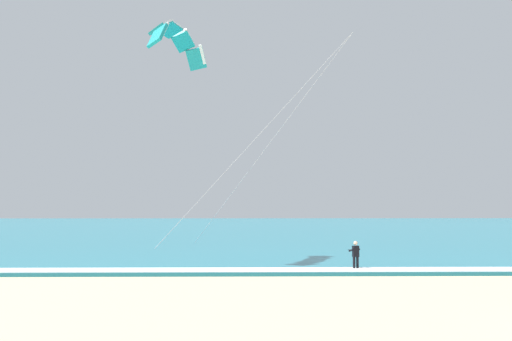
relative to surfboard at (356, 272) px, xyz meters
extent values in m
cube|color=teal|center=(5.53, 58.49, 0.07)|extent=(200.00, 120.00, 0.20)
cube|color=white|center=(5.53, -0.51, 0.19)|extent=(200.00, 1.91, 0.04)
ellipsoid|color=yellow|center=(0.00, 0.00, 0.00)|extent=(0.77, 1.46, 0.05)
cube|color=black|center=(0.00, 0.24, 0.04)|extent=(0.17, 0.10, 0.04)
cube|color=black|center=(0.00, -0.24, 0.04)|extent=(0.17, 0.10, 0.04)
cylinder|color=black|center=(-0.10, -0.02, 0.39)|extent=(0.14, 0.14, 0.84)
cylinder|color=black|center=(0.10, 0.02, 0.39)|extent=(0.14, 0.14, 0.84)
cube|color=black|center=(0.00, 0.00, 1.11)|extent=(0.38, 0.28, 0.60)
sphere|color=beige|center=(0.00, 0.00, 1.55)|extent=(0.22, 0.22, 0.22)
cylinder|color=black|center=(-0.21, 0.11, 1.16)|extent=(0.21, 0.51, 0.22)
cylinder|color=black|center=(0.14, 0.20, 1.16)|extent=(0.21, 0.51, 0.22)
cylinder|color=black|center=(-0.09, 0.37, 1.16)|extent=(0.54, 0.17, 0.04)
cube|color=#3F3F42|center=(-0.03, 0.12, 0.89)|extent=(0.14, 0.11, 0.10)
cube|color=teal|center=(-9.25, 6.12, 13.32)|extent=(1.41, 0.93, 1.52)
cube|color=white|center=(-8.84, 5.97, 13.59)|extent=(0.46, 0.83, 1.20)
cube|color=teal|center=(-10.03, 5.20, 14.22)|extent=(1.52, 1.41, 1.22)
cube|color=white|center=(-9.62, 5.05, 14.49)|extent=(0.60, 1.20, 0.78)
cube|color=teal|center=(-10.68, 3.88, 14.55)|extent=(1.52, 1.69, 0.65)
cube|color=white|center=(-10.26, 3.73, 14.82)|extent=(0.66, 1.32, 0.19)
cube|color=teal|center=(-11.03, 2.45, 14.22)|extent=(1.42, 1.77, 1.22)
cube|color=white|center=(-10.62, 2.30, 14.49)|extent=(0.61, 1.23, 0.78)
cube|color=teal|center=(-11.02, 1.24, 13.32)|extent=(1.23, 1.58, 1.52)
cube|color=white|center=(-10.61, 1.09, 13.59)|extent=(0.48, 0.90, 1.20)
cylinder|color=#B2B2B7|center=(-4.58, 3.25, 7.25)|extent=(9.37, 5.78, 12.16)
cylinder|color=#B2B2B7|center=(-5.47, 0.81, 7.25)|extent=(11.13, 0.90, 12.16)
camera|label=1|loc=(-5.91, -29.07, 3.56)|focal=37.68mm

